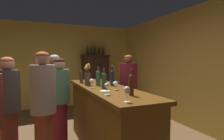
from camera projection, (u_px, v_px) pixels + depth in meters
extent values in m
cube|color=gold|center=(54.00, 65.00, 5.81)|extent=(5.31, 0.12, 2.67)
cube|color=gold|center=(207.00, 69.00, 3.66)|extent=(0.12, 6.92, 2.67)
cube|color=brown|center=(106.00, 122.00, 2.91)|extent=(0.58, 2.35, 1.03)
cube|color=brown|center=(106.00, 89.00, 2.88)|extent=(0.66, 2.44, 0.05)
cube|color=black|center=(95.00, 80.00, 6.05)|extent=(0.85, 0.37, 1.69)
cube|color=black|center=(95.00, 56.00, 6.01)|extent=(0.93, 0.43, 0.06)
cylinder|color=#1D233B|center=(112.00, 79.00, 3.03)|extent=(0.06, 0.06, 0.23)
sphere|color=#1D233B|center=(112.00, 72.00, 3.02)|extent=(0.06, 0.06, 0.06)
cylinder|color=#1D233B|center=(112.00, 69.00, 3.02)|extent=(0.02, 0.02, 0.10)
cylinder|color=gold|center=(112.00, 66.00, 3.02)|extent=(0.03, 0.03, 0.02)
cylinder|color=#402A1D|center=(81.00, 77.00, 3.41)|extent=(0.07, 0.07, 0.21)
sphere|color=#402A1D|center=(81.00, 72.00, 3.41)|extent=(0.07, 0.07, 0.07)
cylinder|color=#402A1D|center=(81.00, 70.00, 3.41)|extent=(0.02, 0.02, 0.08)
cylinder|color=black|center=(81.00, 67.00, 3.40)|extent=(0.03, 0.03, 0.02)
cylinder|color=#2C502F|center=(98.00, 79.00, 3.04)|extent=(0.08, 0.08, 0.21)
sphere|color=#2C502F|center=(98.00, 73.00, 3.04)|extent=(0.08, 0.08, 0.08)
cylinder|color=#2C502F|center=(98.00, 71.00, 3.03)|extent=(0.03, 0.03, 0.08)
cylinder|color=#AA241A|center=(98.00, 68.00, 3.03)|extent=(0.03, 0.03, 0.02)
cylinder|color=#2D4527|center=(104.00, 82.00, 2.73)|extent=(0.08, 0.08, 0.20)
sphere|color=#2D4527|center=(104.00, 75.00, 2.72)|extent=(0.08, 0.08, 0.08)
cylinder|color=#2D4527|center=(104.00, 72.00, 2.72)|extent=(0.03, 0.03, 0.09)
cylinder|color=red|center=(104.00, 69.00, 2.72)|extent=(0.03, 0.03, 0.02)
cylinder|color=#442C14|center=(131.00, 86.00, 2.19)|extent=(0.06, 0.06, 0.23)
sphere|color=#442C14|center=(131.00, 77.00, 2.19)|extent=(0.06, 0.06, 0.06)
cylinder|color=#442C14|center=(131.00, 73.00, 2.18)|extent=(0.02, 0.02, 0.08)
cylinder|color=#B7252C|center=(131.00, 69.00, 2.18)|extent=(0.02, 0.02, 0.02)
cylinder|color=white|center=(115.00, 90.00, 2.61)|extent=(0.06, 0.06, 0.00)
cylinder|color=white|center=(115.00, 87.00, 2.60)|extent=(0.01, 0.01, 0.06)
ellipsoid|color=white|center=(115.00, 83.00, 2.60)|extent=(0.08, 0.08, 0.06)
cylinder|color=white|center=(92.00, 87.00, 2.82)|extent=(0.07, 0.07, 0.00)
cylinder|color=white|center=(92.00, 85.00, 2.82)|extent=(0.01, 0.01, 0.06)
ellipsoid|color=white|center=(92.00, 81.00, 2.81)|extent=(0.07, 0.07, 0.07)
ellipsoid|color=maroon|center=(92.00, 82.00, 2.81)|extent=(0.06, 0.06, 0.03)
cylinder|color=white|center=(127.00, 102.00, 1.84)|extent=(0.07, 0.07, 0.00)
cylinder|color=white|center=(127.00, 98.00, 1.84)|extent=(0.01, 0.01, 0.09)
ellipsoid|color=white|center=(127.00, 90.00, 1.84)|extent=(0.06, 0.06, 0.07)
ellipsoid|color=maroon|center=(127.00, 92.00, 1.84)|extent=(0.05, 0.05, 0.03)
cylinder|color=white|center=(107.00, 95.00, 2.23)|extent=(0.06, 0.06, 0.00)
cylinder|color=white|center=(107.00, 91.00, 2.23)|extent=(0.01, 0.01, 0.09)
ellipsoid|color=white|center=(107.00, 85.00, 2.23)|extent=(0.06, 0.06, 0.06)
cylinder|color=#483C23|center=(88.00, 79.00, 3.09)|extent=(0.10, 0.10, 0.20)
cylinder|color=#38602D|center=(89.00, 72.00, 3.09)|extent=(0.01, 0.01, 0.21)
sphere|color=#EFB016|center=(88.00, 66.00, 3.09)|extent=(0.05, 0.05, 0.05)
cylinder|color=#38602D|center=(88.00, 72.00, 3.11)|extent=(0.01, 0.01, 0.19)
sphere|color=gold|center=(88.00, 67.00, 3.10)|extent=(0.08, 0.08, 0.08)
cylinder|color=#38602D|center=(86.00, 73.00, 3.09)|extent=(0.01, 0.01, 0.17)
sphere|color=yellow|center=(86.00, 68.00, 3.08)|extent=(0.05, 0.05, 0.05)
cylinder|color=#38602D|center=(86.00, 73.00, 3.07)|extent=(0.01, 0.01, 0.17)
sphere|color=#D05286|center=(86.00, 68.00, 3.06)|extent=(0.06, 0.06, 0.06)
cylinder|color=#38602D|center=(88.00, 71.00, 3.05)|extent=(0.01, 0.01, 0.23)
sphere|color=yellow|center=(88.00, 65.00, 3.04)|extent=(0.05, 0.05, 0.05)
cylinder|color=white|center=(105.00, 91.00, 2.46)|extent=(0.14, 0.14, 0.01)
cylinder|color=#413417|center=(87.00, 52.00, 5.90)|extent=(0.08, 0.08, 0.19)
sphere|color=#413417|center=(87.00, 49.00, 5.90)|extent=(0.08, 0.08, 0.08)
cylinder|color=#413417|center=(87.00, 47.00, 5.90)|extent=(0.03, 0.03, 0.10)
cylinder|color=gold|center=(87.00, 45.00, 5.89)|extent=(0.03, 0.03, 0.02)
cylinder|color=#493013|center=(91.00, 52.00, 5.95)|extent=(0.07, 0.07, 0.20)
sphere|color=#493013|center=(91.00, 49.00, 5.95)|extent=(0.07, 0.07, 0.07)
cylinder|color=#493013|center=(91.00, 47.00, 5.95)|extent=(0.02, 0.02, 0.09)
cylinder|color=black|center=(91.00, 46.00, 5.94)|extent=(0.03, 0.03, 0.02)
cylinder|color=#1F3425|center=(95.00, 51.00, 6.00)|extent=(0.07, 0.07, 0.23)
sphere|color=#1F3425|center=(95.00, 48.00, 5.99)|extent=(0.07, 0.07, 0.07)
cylinder|color=#1F3425|center=(95.00, 46.00, 5.99)|extent=(0.02, 0.02, 0.10)
cylinder|color=black|center=(95.00, 45.00, 5.99)|extent=(0.02, 0.02, 0.02)
cylinder|color=#432C1A|center=(99.00, 52.00, 6.06)|extent=(0.08, 0.08, 0.19)
sphere|color=#432C1A|center=(99.00, 49.00, 6.05)|extent=(0.08, 0.08, 0.08)
cylinder|color=#432C1A|center=(99.00, 48.00, 6.05)|extent=(0.03, 0.03, 0.08)
cylinder|color=gold|center=(99.00, 46.00, 6.05)|extent=(0.03, 0.03, 0.02)
cylinder|color=#422A19|center=(103.00, 52.00, 6.12)|extent=(0.07, 0.07, 0.20)
sphere|color=#422A19|center=(103.00, 49.00, 6.11)|extent=(0.07, 0.07, 0.07)
cylinder|color=#422A19|center=(103.00, 48.00, 6.11)|extent=(0.02, 0.02, 0.08)
cylinder|color=#B51822|center=(103.00, 46.00, 6.11)|extent=(0.03, 0.03, 0.02)
cylinder|color=#B2B094|center=(55.00, 115.00, 3.64)|extent=(0.29, 0.29, 0.82)
cylinder|color=maroon|center=(55.00, 80.00, 3.60)|extent=(0.40, 0.40, 0.61)
sphere|color=#926343|center=(54.00, 60.00, 3.58)|extent=(0.20, 0.20, 0.20)
ellipsoid|color=#B6B5AA|center=(54.00, 58.00, 3.58)|extent=(0.19, 0.19, 0.11)
cylinder|color=maroon|center=(60.00, 126.00, 3.08)|extent=(0.24, 0.24, 0.79)
cylinder|color=#446E51|center=(60.00, 86.00, 3.04)|extent=(0.33, 0.33, 0.57)
sphere|color=tan|center=(59.00, 64.00, 3.02)|extent=(0.20, 0.20, 0.20)
ellipsoid|color=black|center=(59.00, 61.00, 3.02)|extent=(0.19, 0.19, 0.11)
cylinder|color=#A18B88|center=(43.00, 89.00, 2.26)|extent=(0.31, 0.31, 0.60)
sphere|color=#9A664E|center=(42.00, 59.00, 2.24)|extent=(0.17, 0.17, 0.17)
ellipsoid|color=#984919|center=(42.00, 55.00, 2.24)|extent=(0.17, 0.17, 0.10)
cylinder|color=maroon|center=(10.00, 139.00, 2.57)|extent=(0.23, 0.23, 0.77)
cylinder|color=#35332E|center=(8.00, 91.00, 2.53)|extent=(0.32, 0.32, 0.59)
sphere|color=tan|center=(7.00, 64.00, 2.51)|extent=(0.19, 0.19, 0.19)
ellipsoid|color=#A7522C|center=(7.00, 61.00, 2.51)|extent=(0.18, 0.18, 0.11)
cylinder|color=brown|center=(128.00, 111.00, 3.87)|extent=(0.28, 0.28, 0.84)
cylinder|color=maroon|center=(128.00, 77.00, 3.83)|extent=(0.38, 0.38, 0.61)
sphere|color=brown|center=(128.00, 59.00, 3.81)|extent=(0.18, 0.18, 0.18)
ellipsoid|color=#A64A23|center=(128.00, 57.00, 3.81)|extent=(0.17, 0.17, 0.10)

